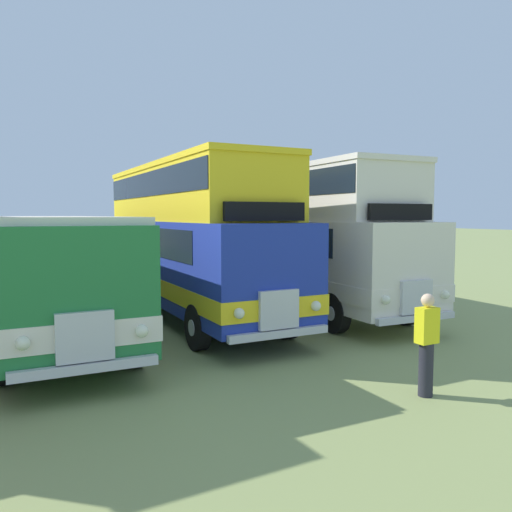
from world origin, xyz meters
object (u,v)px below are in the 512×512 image
object	(u,v)px
bus_eighth_in_row	(301,232)
marshal_person	(427,344)
bus_sixth_in_row	(53,266)
bus_seventh_in_row	(190,234)

from	to	relation	value
bus_eighth_in_row	marshal_person	distance (m)	8.70
bus_sixth_in_row	bus_seventh_in_row	bearing A→B (deg)	9.20
bus_seventh_in_row	bus_eighth_in_row	bearing A→B (deg)	-0.54
bus_sixth_in_row	bus_eighth_in_row	xyz separation A→B (m)	(7.73, 0.59, 0.72)
bus_sixth_in_row	marshal_person	distance (m)	9.12
bus_sixth_in_row	bus_seventh_in_row	distance (m)	3.98
bus_sixth_in_row	bus_eighth_in_row	distance (m)	7.78
bus_eighth_in_row	marshal_person	size ratio (longest dim) A/B	6.20
bus_seventh_in_row	bus_eighth_in_row	size ratio (longest dim) A/B	0.98
bus_sixth_in_row	bus_seventh_in_row	xyz separation A→B (m)	(3.86, 0.63, 0.72)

